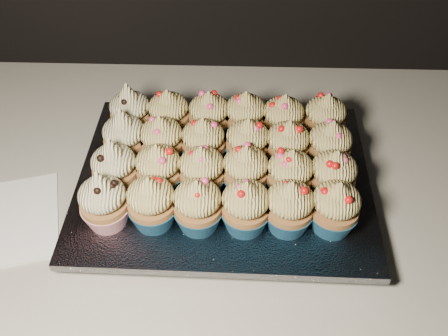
{
  "coord_description": "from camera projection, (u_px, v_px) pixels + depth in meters",
  "views": [
    {
      "loc": [
        -0.01,
        1.18,
        1.45
      ],
      "look_at": [
        -0.03,
        1.67,
        0.95
      ],
      "focal_mm": 40.0,
      "sensor_mm": 36.0,
      "label": 1
    }
  ],
  "objects": [
    {
      "name": "cupcake_13",
      "position": [
        162.0,
        141.0,
        0.71
      ],
      "size": [
        0.06,
        0.06,
        0.08
      ],
      "color": "navy",
      "rests_on": "foil_lining"
    },
    {
      "name": "cupcake_2",
      "position": [
        198.0,
        206.0,
        0.63
      ],
      "size": [
        0.06,
        0.06,
        0.08
      ],
      "color": "navy",
      "rests_on": "foil_lining"
    },
    {
      "name": "foil_lining",
      "position": [
        224.0,
        179.0,
        0.72
      ],
      "size": [
        0.42,
        0.33,
        0.01
      ],
      "primitive_type": "cube",
      "rotation": [
        0.0,
        0.0,
        -0.01
      ],
      "color": "silver",
      "rests_on": "baking_tray"
    },
    {
      "name": "cupcake_12",
      "position": [
        125.0,
        138.0,
        0.71
      ],
      "size": [
        0.06,
        0.06,
        0.1
      ],
      "color": "#A7172C",
      "rests_on": "foil_lining"
    },
    {
      "name": "napkin",
      "position": [
        1.0,
        222.0,
        0.7
      ],
      "size": [
        0.19,
        0.19,
        0.0
      ],
      "primitive_type": "cube",
      "rotation": [
        0.0,
        0.0,
        0.28
      ],
      "color": "white",
      "rests_on": "worktop"
    },
    {
      "name": "cupcake_18",
      "position": [
        131.0,
        113.0,
        0.75
      ],
      "size": [
        0.06,
        0.06,
        0.1
      ],
      "color": "#A7172C",
      "rests_on": "foil_lining"
    },
    {
      "name": "cupcake_11",
      "position": [
        333.0,
        176.0,
        0.66
      ],
      "size": [
        0.06,
        0.06,
        0.08
      ],
      "color": "navy",
      "rests_on": "foil_lining"
    },
    {
      "name": "cupcake_9",
      "position": [
        245.0,
        171.0,
        0.67
      ],
      "size": [
        0.06,
        0.06,
        0.08
      ],
      "color": "navy",
      "rests_on": "foil_lining"
    },
    {
      "name": "cupcake_20",
      "position": [
        209.0,
        116.0,
        0.75
      ],
      "size": [
        0.06,
        0.06,
        0.08
      ],
      "color": "navy",
      "rests_on": "foil_lining"
    },
    {
      "name": "cupcake_0",
      "position": [
        104.0,
        201.0,
        0.63
      ],
      "size": [
        0.06,
        0.06,
        0.1
      ],
      "color": "#A7172C",
      "rests_on": "foil_lining"
    },
    {
      "name": "cupcake_10",
      "position": [
        290.0,
        175.0,
        0.66
      ],
      "size": [
        0.06,
        0.06,
        0.08
      ],
      "color": "navy",
      "rests_on": "foil_lining"
    },
    {
      "name": "cupcake_22",
      "position": [
        283.0,
        119.0,
        0.74
      ],
      "size": [
        0.06,
        0.06,
        0.08
      ],
      "color": "navy",
      "rests_on": "foil_lining"
    },
    {
      "name": "cupcake_3",
      "position": [
        246.0,
        207.0,
        0.62
      ],
      "size": [
        0.06,
        0.06,
        0.08
      ],
      "color": "navy",
      "rests_on": "foil_lining"
    },
    {
      "name": "baking_tray",
      "position": [
        224.0,
        187.0,
        0.73
      ],
      "size": [
        0.39,
        0.3,
        0.02
      ],
      "primitive_type": "cube",
      "rotation": [
        0.0,
        0.0,
        -0.01
      ],
      "color": "black",
      "rests_on": "worktop"
    },
    {
      "name": "cupcake_19",
      "position": [
        169.0,
        115.0,
        0.75
      ],
      "size": [
        0.06,
        0.06,
        0.08
      ],
      "color": "navy",
      "rests_on": "foil_lining"
    },
    {
      "name": "cupcake_4",
      "position": [
        289.0,
        207.0,
        0.62
      ],
      "size": [
        0.06,
        0.06,
        0.08
      ],
      "color": "navy",
      "rests_on": "foil_lining"
    },
    {
      "name": "cupcake_7",
      "position": [
        159.0,
        170.0,
        0.67
      ],
      "size": [
        0.06,
        0.06,
        0.08
      ],
      "color": "navy",
      "rests_on": "foil_lining"
    },
    {
      "name": "cupcake_21",
      "position": [
        245.0,
        116.0,
        0.75
      ],
      "size": [
        0.06,
        0.06,
        0.08
      ],
      "color": "navy",
      "rests_on": "foil_lining"
    },
    {
      "name": "cupcake_14",
      "position": [
        203.0,
        143.0,
        0.71
      ],
      "size": [
        0.06,
        0.06,
        0.08
      ],
      "color": "navy",
      "rests_on": "foil_lining"
    },
    {
      "name": "cupcake_16",
      "position": [
        287.0,
        146.0,
        0.7
      ],
      "size": [
        0.06,
        0.06,
        0.08
      ],
      "color": "navy",
      "rests_on": "foil_lining"
    },
    {
      "name": "cupcake_15",
      "position": [
        247.0,
        144.0,
        0.71
      ],
      "size": [
        0.06,
        0.06,
        0.08
      ],
      "color": "navy",
      "rests_on": "foil_lining"
    },
    {
      "name": "cupcake_5",
      "position": [
        335.0,
        208.0,
        0.62
      ],
      "size": [
        0.06,
        0.06,
        0.08
      ],
      "color": "navy",
      "rests_on": "foil_lining"
    },
    {
      "name": "cupcake_6",
      "position": [
        115.0,
        168.0,
        0.67
      ],
      "size": [
        0.06,
        0.06,
        0.1
      ],
      "color": "#A7172C",
      "rests_on": "foil_lining"
    },
    {
      "name": "cupcake_17",
      "position": [
        329.0,
        146.0,
        0.7
      ],
      "size": [
        0.06,
        0.06,
        0.08
      ],
      "color": "navy",
      "rests_on": "foil_lining"
    },
    {
      "name": "worktop",
      "position": [
        242.0,
        188.0,
        0.77
      ],
      "size": [
        2.44,
        0.64,
        0.04
      ],
      "primitive_type": "cube",
      "color": "beige",
      "rests_on": "cabinet"
    },
    {
      "name": "cupcake_8",
      "position": [
        202.0,
        172.0,
        0.67
      ],
      "size": [
        0.06,
        0.06,
        0.08
      ],
      "color": "navy",
      "rests_on": "foil_lining"
    },
    {
      "name": "cupcake_1",
      "position": [
        152.0,
        203.0,
        0.63
      ],
      "size": [
        0.06,
        0.06,
        0.08
      ],
      "color": "navy",
      "rests_on": "foil_lining"
    },
    {
      "name": "cabinet",
      "position": [
        237.0,
        326.0,
        1.09
      ],
      "size": [
        2.4,
        0.6,
        0.86
      ],
      "primitive_type": "cube",
      "color": "black",
      "rests_on": "ground"
    },
    {
      "name": "cupcake_23",
      "position": [
        325.0,
        119.0,
        0.74
      ],
      "size": [
        0.06,
        0.06,
        0.08
      ],
      "color": "navy",
      "rests_on": "foil_lining"
    }
  ]
}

